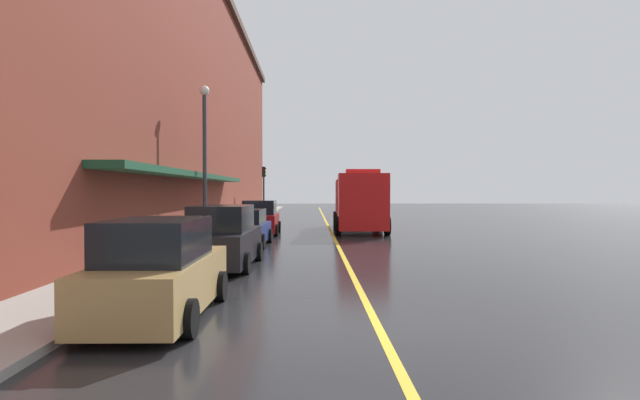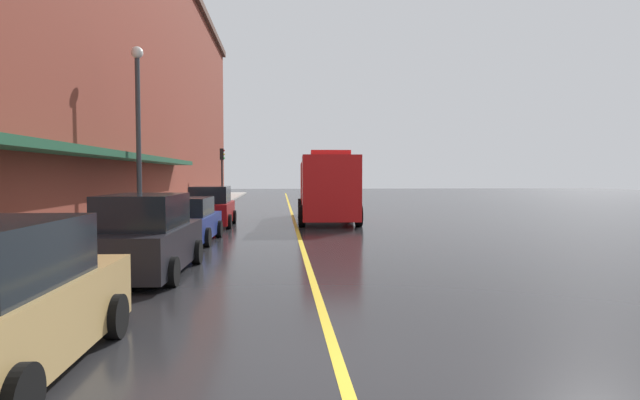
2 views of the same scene
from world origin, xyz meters
name	(u,v)px [view 2 (image 2 of 2)]	position (x,y,z in m)	size (l,w,h in m)	color
ground_plane	(292,214)	(0.00, 25.00, 0.00)	(112.00, 112.00, 0.00)	#232326
sidewalk_left	(188,213)	(-6.20, 25.00, 0.07)	(2.40, 70.00, 0.15)	#9E9B93
lane_center_stripe	(292,214)	(0.00, 25.00, 0.00)	(0.16, 70.00, 0.01)	gold
brick_building_left	(81,66)	(-11.77, 23.99, 8.44)	(9.91, 64.00, 16.86)	maroon
parked_car_1	(146,238)	(-3.88, 6.55, 0.89)	(2.12, 4.53, 1.92)	black
parked_car_2	(186,221)	(-4.04, 12.47, 0.75)	(2.23, 4.25, 1.58)	navy
parked_car_3	(211,208)	(-3.89, 18.02, 0.86)	(2.07, 4.12, 1.85)	maroon
fire_truck	(326,188)	(1.68, 20.59, 1.67)	(3.12, 8.83, 3.50)	red
parking_meter_0	(175,205)	(-5.35, 17.17, 1.06)	(0.14, 0.18, 1.33)	#4C4C51
parking_meter_1	(173,205)	(-5.35, 16.77, 1.06)	(0.14, 0.18, 1.33)	#4C4C51
parking_meter_2	(110,223)	(-5.35, 8.54, 1.06)	(0.14, 0.18, 1.33)	#4C4C51
street_lamp_left	(138,120)	(-5.95, 13.73, 4.40)	(0.44, 0.44, 6.94)	#33383D
traffic_light_near	(222,165)	(-5.29, 35.20, 3.16)	(0.38, 0.36, 4.30)	#232326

